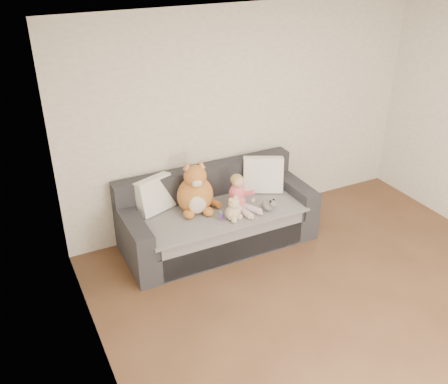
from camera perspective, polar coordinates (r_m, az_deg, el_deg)
name	(u,v)px	position (r m, az deg, el deg)	size (l,w,h in m)	color
room_shell	(363,192)	(4.42, 15.63, -0.01)	(5.00, 5.00, 5.00)	brown
sofa	(217,218)	(5.79, -0.84, -3.04)	(2.20, 0.94, 0.85)	#2C2C32
cushion_left	(155,195)	(5.58, -7.91, -0.32)	(0.48, 0.33, 0.41)	white
cushion_right_back	(263,175)	(5.96, 4.49, 1.99)	(0.51, 0.40, 0.44)	white
cushion_right_front	(264,175)	(5.99, 4.56, 1.94)	(0.47, 0.33, 0.41)	white
toddler	(239,195)	(5.58, 1.75, -0.32)	(0.29, 0.43, 0.42)	#E96D52
plush_cat	(196,192)	(5.52, -3.25, -0.05)	(0.49, 0.43, 0.63)	#B75328
teddy_bear	(234,210)	(5.40, 1.11, -2.10)	(0.21, 0.18, 0.29)	beige
plush_cow	(268,205)	(5.62, 5.09, -1.48)	(0.13, 0.19, 0.16)	white
sippy_cup	(220,214)	(5.44, -0.42, -2.58)	(0.09, 0.08, 0.10)	#713591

